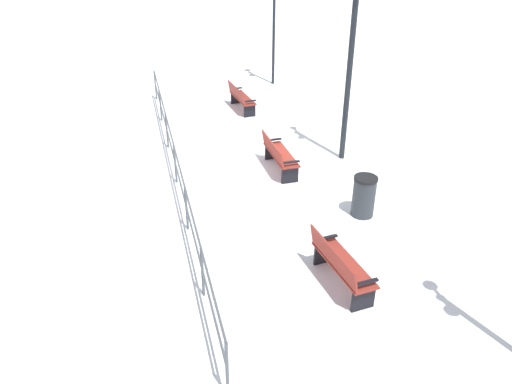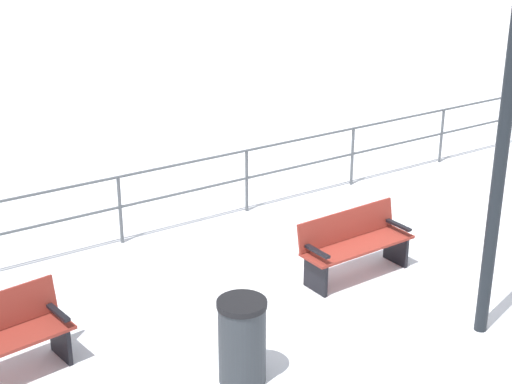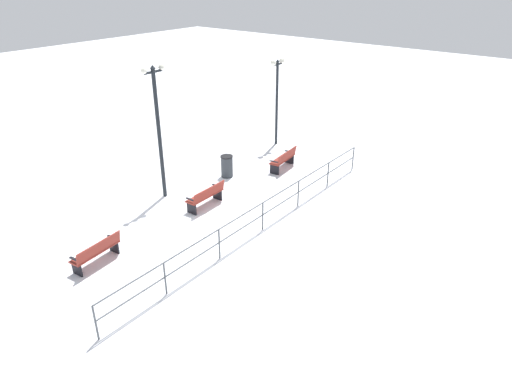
{
  "view_description": "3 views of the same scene",
  "coord_description": "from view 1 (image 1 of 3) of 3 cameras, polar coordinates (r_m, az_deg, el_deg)",
  "views": [
    {
      "loc": [
        -3.42,
        -11.34,
        6.02
      ],
      "look_at": [
        -0.96,
        -1.56,
        0.34
      ],
      "focal_mm": 35.41,
      "sensor_mm": 36.0,
      "label": 1
    },
    {
      "loc": [
        7.13,
        -6.28,
        4.87
      ],
      "look_at": [
        -1.43,
        -0.61,
        0.85
      ],
      "focal_mm": 54.41,
      "sensor_mm": 36.0,
      "label": 2
    },
    {
      "loc": [
        -10.81,
        10.81,
        8.18
      ],
      "look_at": [
        -1.8,
        -0.68,
        0.91
      ],
      "focal_mm": 32.15,
      "sensor_mm": 36.0,
      "label": 3
    }
  ],
  "objects": [
    {
      "name": "ground_plane",
      "position": [
        13.28,
        2.39,
        2.42
      ],
      "size": [
        80.0,
        80.0,
        0.0
      ],
      "primitive_type": "plane",
      "color": "white",
      "rests_on": "ground"
    },
    {
      "name": "bench_nearest",
      "position": [
        9.21,
        9.47,
        -8.09
      ],
      "size": [
        0.73,
        1.65,
        0.89
      ],
      "rotation": [
        0.0,
        0.0,
        0.12
      ],
      "color": "maroon",
      "rests_on": "ground"
    },
    {
      "name": "bench_second",
      "position": [
        13.08,
        2.54,
        4.24
      ],
      "size": [
        0.58,
        1.65,
        0.87
      ],
      "rotation": [
        0.0,
        0.0,
        0.03
      ],
      "color": "maroon",
      "rests_on": "ground"
    },
    {
      "name": "bench_third",
      "position": [
        17.33,
        -1.76,
        10.63
      ],
      "size": [
        0.66,
        1.65,
        0.84
      ],
      "rotation": [
        0.0,
        0.0,
        0.1
      ],
      "color": "maroon",
      "rests_on": "ground"
    },
    {
      "name": "lamppost_middle",
      "position": [
        13.19,
        10.76,
        15.9
      ],
      "size": [
        0.22,
        1.01,
        5.07
      ],
      "color": "black",
      "rests_on": "ground"
    },
    {
      "name": "waterfront_railing",
      "position": [
        12.54,
        -9.18,
        3.98
      ],
      "size": [
        0.05,
        13.21,
        1.05
      ],
      "color": "#4C5156",
      "rests_on": "ground"
    },
    {
      "name": "trash_bin",
      "position": [
        11.38,
        12.08,
        -0.46
      ],
      "size": [
        0.53,
        0.53,
        0.95
      ],
      "color": "#2D3338",
      "rests_on": "ground"
    }
  ]
}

